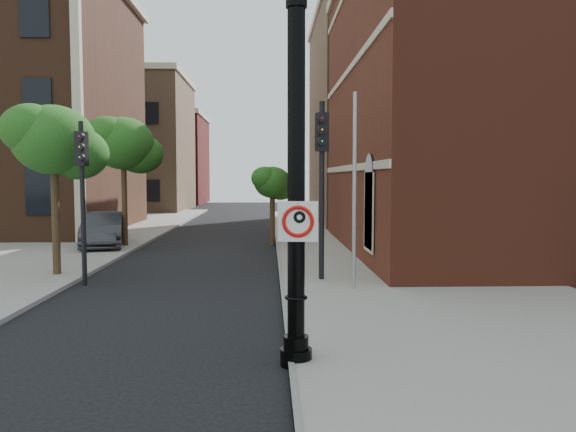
{
  "coord_description": "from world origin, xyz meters",
  "views": [
    {
      "loc": [
        1.7,
        -9.1,
        3.14
      ],
      "look_at": [
        2.07,
        2.0,
        2.37
      ],
      "focal_mm": 35.0,
      "sensor_mm": 36.0,
      "label": 1
    }
  ],
  "objects_px": {
    "traffic_signal_right": "(322,161)",
    "parked_car": "(103,230)",
    "lamppost": "(296,190)",
    "no_parking_sign": "(298,221)",
    "traffic_signal_left": "(82,175)"
  },
  "relations": [
    {
      "from": "traffic_signal_right",
      "to": "parked_car",
      "type": "bearing_deg",
      "value": 123.17
    },
    {
      "from": "lamppost",
      "to": "no_parking_sign",
      "type": "height_order",
      "value": "lamppost"
    },
    {
      "from": "parked_car",
      "to": "traffic_signal_right",
      "type": "relative_size",
      "value": 0.9
    },
    {
      "from": "parked_car",
      "to": "traffic_signal_left",
      "type": "relative_size",
      "value": 1.02
    },
    {
      "from": "no_parking_sign",
      "to": "traffic_signal_right",
      "type": "bearing_deg",
      "value": 88.09
    },
    {
      "from": "parked_car",
      "to": "no_parking_sign",
      "type": "bearing_deg",
      "value": -76.95
    },
    {
      "from": "no_parking_sign",
      "to": "traffic_signal_left",
      "type": "distance_m",
      "value": 9.34
    },
    {
      "from": "no_parking_sign",
      "to": "traffic_signal_right",
      "type": "relative_size",
      "value": 0.12
    },
    {
      "from": "no_parking_sign",
      "to": "lamppost",
      "type": "bearing_deg",
      "value": 103.42
    },
    {
      "from": "parked_car",
      "to": "traffic_signal_right",
      "type": "distance_m",
      "value": 12.61
    },
    {
      "from": "traffic_signal_right",
      "to": "traffic_signal_left",
      "type": "bearing_deg",
      "value": 168.04
    },
    {
      "from": "lamppost",
      "to": "traffic_signal_left",
      "type": "xyz_separation_m",
      "value": [
        -5.79,
        7.11,
        0.26
      ]
    },
    {
      "from": "no_parking_sign",
      "to": "traffic_signal_right",
      "type": "xyz_separation_m",
      "value": [
        1.08,
        7.41,
        1.16
      ]
    },
    {
      "from": "lamppost",
      "to": "traffic_signal_left",
      "type": "distance_m",
      "value": 9.17
    },
    {
      "from": "lamppost",
      "to": "parked_car",
      "type": "relative_size",
      "value": 1.32
    }
  ]
}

